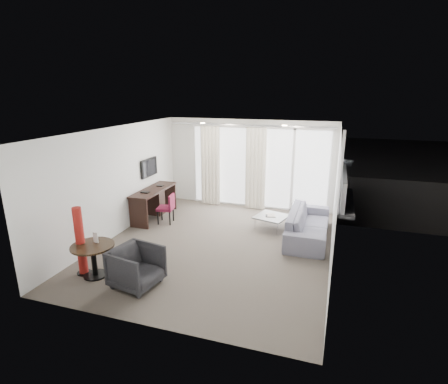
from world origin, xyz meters
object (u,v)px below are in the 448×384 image
(desk, at_px, (154,203))
(desk_chair, at_px, (165,209))
(tub_armchair, at_px, (137,267))
(rattan_chair_b, at_px, (311,183))
(red_lamp, at_px, (80,241))
(rattan_chair_a, at_px, (274,184))
(coffee_table, at_px, (271,222))
(sofa, at_px, (308,224))
(round_table, at_px, (94,261))

(desk, distance_m, desk_chair, 0.54)
(tub_armchair, relative_size, rattan_chair_b, 1.03)
(red_lamp, bearing_deg, rattan_chair_b, 61.56)
(red_lamp, distance_m, tub_armchair, 1.26)
(red_lamp, bearing_deg, tub_armchair, -2.84)
(rattan_chair_a, bearing_deg, desk, -120.25)
(rattan_chair_a, bearing_deg, red_lamp, -99.57)
(coffee_table, bearing_deg, sofa, -17.55)
(desk, xyz_separation_m, rattan_chair_a, (2.80, 2.91, 0.04))
(round_table, relative_size, coffee_table, 1.08)
(coffee_table, relative_size, sofa, 0.32)
(red_lamp, bearing_deg, desk_chair, 84.56)
(tub_armchair, relative_size, sofa, 0.35)
(desk_chair, bearing_deg, round_table, -99.40)
(desk, distance_m, coffee_table, 3.23)
(coffee_table, height_order, rattan_chair_b, rattan_chair_b)
(rattan_chair_b, bearing_deg, desk, -134.78)
(coffee_table, xyz_separation_m, rattan_chair_a, (-0.41, 2.69, 0.28))
(desk, relative_size, red_lamp, 1.30)
(tub_armchair, distance_m, rattan_chair_b, 7.37)
(desk, distance_m, rattan_chair_b, 5.39)
(desk, xyz_separation_m, red_lamp, (0.20, -3.16, 0.26))
(tub_armchair, bearing_deg, desk, 33.81)
(rattan_chair_b, bearing_deg, desk_chair, -129.18)
(red_lamp, xyz_separation_m, coffee_table, (3.02, 3.39, -0.50))
(coffee_table, distance_m, sofa, 1.00)
(desk_chair, relative_size, red_lamp, 0.59)
(sofa, bearing_deg, coffee_table, 72.45)
(coffee_table, distance_m, rattan_chair_b, 3.56)
(desk_chair, distance_m, rattan_chair_b, 5.25)
(round_table, xyz_separation_m, coffee_table, (2.74, 3.40, -0.15))
(desk_chair, xyz_separation_m, rattan_chair_b, (3.44, 3.96, -0.00))
(desk, distance_m, tub_armchair, 3.52)
(desk, height_order, tub_armchair, desk)
(desk_chair, bearing_deg, tub_armchair, -81.71)
(desk, relative_size, desk_chair, 2.21)
(red_lamp, bearing_deg, coffee_table, 48.29)
(desk, height_order, coffee_table, desk)
(sofa, bearing_deg, desk, 88.97)
(tub_armchair, bearing_deg, sofa, -30.92)
(tub_armchair, bearing_deg, rattan_chair_b, -9.73)
(coffee_table, height_order, sofa, sofa)
(round_table, height_order, sofa, sofa)
(desk, xyz_separation_m, rattan_chair_b, (3.92, 3.71, -0.02))
(tub_armchair, bearing_deg, red_lamp, 97.26)
(desk, relative_size, rattan_chair_a, 1.94)
(tub_armchair, xyz_separation_m, coffee_table, (1.80, 3.45, -0.20))
(round_table, height_order, tub_armchair, tub_armchair)
(desk, relative_size, round_table, 2.19)
(desk_chair, relative_size, coffee_table, 1.07)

